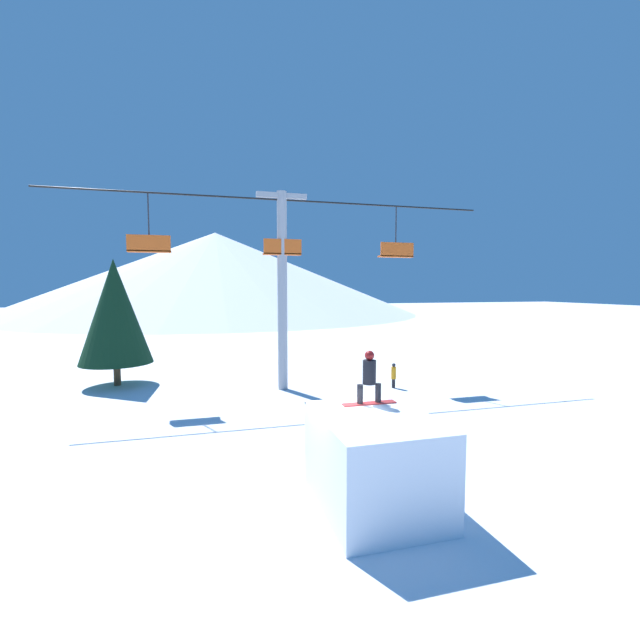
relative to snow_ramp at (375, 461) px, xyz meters
The scene contains 7 objects.
ground_plane 1.57m from the snow_ramp, 143.48° to the left, with size 220.00×220.00×0.00m, color white.
mountain_ridge 75.04m from the snow_ramp, 90.72° to the left, with size 74.29×74.29×15.11m.
snow_ramp is the anchor object (origin of this frame).
snowboarder 1.97m from the snow_ramp, 76.24° to the left, with size 1.36×0.33×1.32m.
chairlift 12.40m from the snow_ramp, 89.69° to the left, with size 20.82×0.46×9.46m.
pine_tree_near 16.78m from the snow_ramp, 118.34° to the left, with size 3.49×3.49×6.36m.
distant_skier 11.65m from the snow_ramp, 62.63° to the left, with size 0.24×0.24×1.23m.
Camera 1 is at (-2.75, -9.36, 4.96)m, focal length 24.00 mm.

